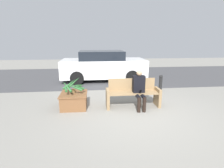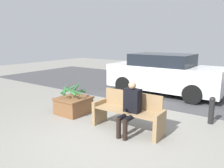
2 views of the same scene
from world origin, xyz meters
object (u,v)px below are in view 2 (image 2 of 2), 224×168
(bench, at_px, (128,112))
(parked_car, at_px, (164,74))
(potted_plant, at_px, (73,89))
(planter_box, at_px, (74,105))
(person_seated, at_px, (130,106))
(bollard_post, at_px, (212,109))

(bench, height_order, parked_car, parked_car)
(bench, relative_size, parked_car, 0.40)
(potted_plant, bearing_deg, planter_box, 154.88)
(bench, bearing_deg, person_seated, -49.44)
(planter_box, bearing_deg, potted_plant, -25.12)
(planter_box, distance_m, parked_car, 4.02)
(potted_plant, bearing_deg, parked_car, 73.25)
(bench, height_order, potted_plant, potted_plant)
(parked_car, bearing_deg, bollard_post, -46.51)
(bench, relative_size, person_seated, 1.43)
(person_seated, relative_size, potted_plant, 1.65)
(bollard_post, bearing_deg, planter_box, -157.07)
(bench, height_order, planter_box, bench)
(person_seated, relative_size, bollard_post, 1.70)
(parked_car, height_order, bollard_post, parked_car)
(potted_plant, height_order, parked_car, parked_car)
(bench, xyz_separation_m, person_seated, (0.16, -0.19, 0.23))
(parked_car, bearing_deg, person_seated, -77.76)
(bench, xyz_separation_m, planter_box, (-1.88, 0.08, -0.18))
(bench, distance_m, bollard_post, 2.15)
(planter_box, distance_m, potted_plant, 0.46)
(bench, xyz_separation_m, bollard_post, (1.52, 1.52, -0.06))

